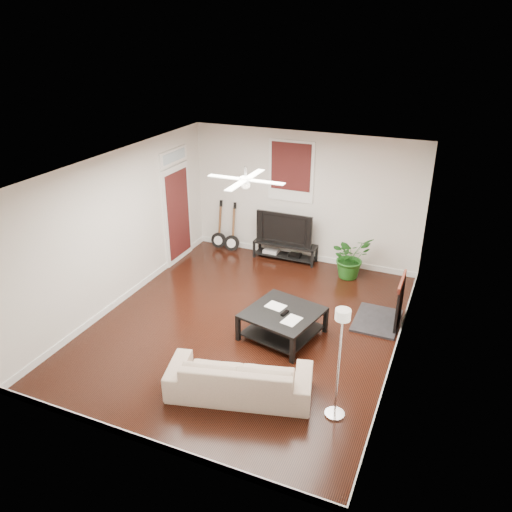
{
  "coord_description": "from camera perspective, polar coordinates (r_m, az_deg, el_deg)",
  "views": [
    {
      "loc": [
        3.06,
        -6.79,
        4.76
      ],
      "look_at": [
        0.0,
        0.4,
        1.15
      ],
      "focal_mm": 35.43,
      "sensor_mm": 36.0,
      "label": 1
    }
  ],
  "objects": [
    {
      "name": "coffee_table",
      "position": [
        8.45,
        3.0,
        -7.63
      ],
      "size": [
        1.34,
        1.34,
        0.47
      ],
      "primitive_type": "cube",
      "rotation": [
        0.0,
        0.0,
        -0.22
      ],
      "color": "black",
      "rests_on": "floor"
    },
    {
      "name": "sofa",
      "position": [
        7.22,
        -1.87,
        -13.42
      ],
      "size": [
        2.14,
        1.26,
        0.59
      ],
      "primitive_type": "imported",
      "rotation": [
        0.0,
        0.0,
        3.39
      ],
      "color": "tan",
      "rests_on": "floor"
    },
    {
      "name": "tv",
      "position": [
        10.93,
        3.41,
        3.24
      ],
      "size": [
        1.25,
        0.16,
        0.72
      ],
      "primitive_type": "imported",
      "color": "black",
      "rests_on": "tv_stand"
    },
    {
      "name": "window_back",
      "position": [
        10.7,
        3.97,
        9.52
      ],
      "size": [
        1.0,
        0.06,
        1.3
      ],
      "primitive_type": "cube",
      "color": "#3D1210",
      "rests_on": "wall_back"
    },
    {
      "name": "potted_plant",
      "position": [
        10.43,
        10.6,
        -0.09
      ],
      "size": [
        1.05,
        1.06,
        0.89
      ],
      "primitive_type": "imported",
      "rotation": [
        0.0,
        0.0,
        0.87
      ],
      "color": "#1E5C1A",
      "rests_on": "floor"
    },
    {
      "name": "room",
      "position": [
        8.17,
        -1.1,
        0.51
      ],
      "size": [
        5.01,
        6.01,
        2.81
      ],
      "color": "black",
      "rests_on": "ground"
    },
    {
      "name": "guitar_left",
      "position": [
        11.56,
        -4.29,
        3.46
      ],
      "size": [
        0.37,
        0.28,
        1.14
      ],
      "primitive_type": null,
      "rotation": [
        0.0,
        0.0,
        0.08
      ],
      "color": "black",
      "rests_on": "floor"
    },
    {
      "name": "door_left",
      "position": [
        10.87,
        -8.91,
        5.67
      ],
      "size": [
        0.08,
        1.0,
        2.5
      ],
      "primitive_type": "cube",
      "color": "white",
      "rests_on": "wall_left"
    },
    {
      "name": "guitar_right",
      "position": [
        11.38,
        -2.79,
        3.17
      ],
      "size": [
        0.39,
        0.31,
        1.14
      ],
      "primitive_type": null,
      "rotation": [
        0.0,
        0.0,
        0.19
      ],
      "color": "black",
      "rests_on": "floor"
    },
    {
      "name": "tv_stand",
      "position": [
        11.13,
        3.3,
        0.54
      ],
      "size": [
        1.4,
        0.37,
        0.39
      ],
      "primitive_type": "cube",
      "color": "black",
      "rests_on": "floor"
    },
    {
      "name": "floor_lamp",
      "position": [
        6.64,
        9.32,
        -12.02
      ],
      "size": [
        0.33,
        0.33,
        1.64
      ],
      "primitive_type": null,
      "rotation": [
        0.0,
        0.0,
        0.25
      ],
      "color": "white",
      "rests_on": "floor"
    },
    {
      "name": "ceiling_fan",
      "position": [
        7.75,
        -1.17,
        8.62
      ],
      "size": [
        1.24,
        1.24,
        0.32
      ],
      "primitive_type": null,
      "color": "white",
      "rests_on": "ceiling"
    },
    {
      "name": "fireplace",
      "position": [
        8.94,
        14.7,
        -4.85
      ],
      "size": [
        0.8,
        1.1,
        0.92
      ],
      "primitive_type": "cube",
      "color": "black",
      "rests_on": "floor"
    },
    {
      "name": "brick_accent",
      "position": [
        8.5,
        17.27,
        0.33
      ],
      "size": [
        0.02,
        2.2,
        2.8
      ],
      "primitive_type": "cube",
      "color": "brown",
      "rests_on": "floor"
    }
  ]
}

